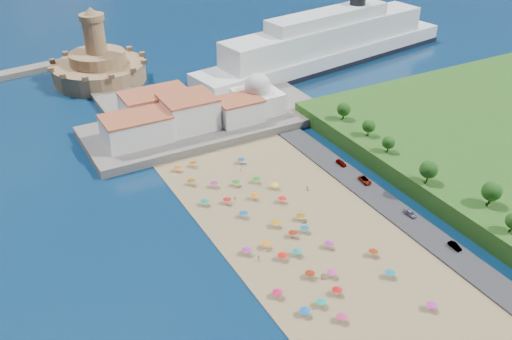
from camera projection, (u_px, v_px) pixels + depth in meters
ground at (288, 241)px, 152.19m from camera, size 700.00×700.00×0.00m
terrace at (208, 124)px, 210.67m from camera, size 90.00×36.00×3.00m
jetty at (121, 102)px, 228.08m from camera, size 18.00×70.00×2.40m
waterfront_buildings at (173, 114)px, 202.49m from camera, size 57.00×29.00×11.00m
domed_building at (258, 96)px, 213.68m from camera, size 16.00×16.00×15.00m
fortress at (99, 66)px, 247.94m from camera, size 40.00×40.00×32.40m
cruise_ship at (327, 45)px, 265.07m from camera, size 141.99×42.02×30.68m
beach_parasols at (304, 255)px, 143.89m from camera, size 31.70×117.17×2.20m
beachgoers at (296, 244)px, 149.23m from camera, size 36.73×93.12×1.81m
parked_cars at (381, 192)px, 170.59m from camera, size 2.97×53.80×1.43m
hillside_trees at (464, 184)px, 158.06m from camera, size 12.00×111.63×7.30m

